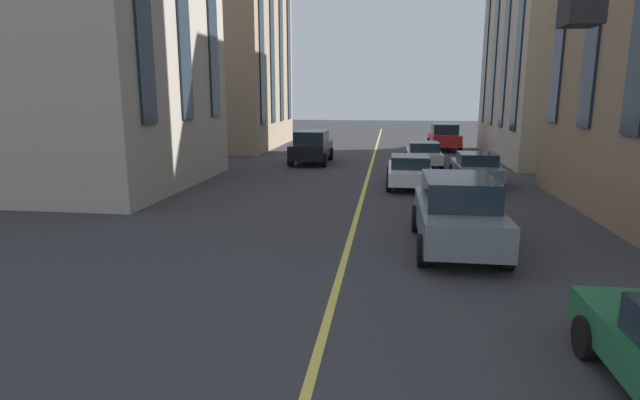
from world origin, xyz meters
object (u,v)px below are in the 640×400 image
(car_grey_far, at_px, (458,212))
(car_black_trailing, at_px, (312,146))
(car_grey_oncoming, at_px, (476,167))
(car_silver_parked_b, at_px, (424,154))
(car_white_mid, at_px, (409,170))
(car_red_near, at_px, (444,136))

(car_grey_far, bearing_deg, car_black_trailing, 21.45)
(car_grey_oncoming, height_order, car_silver_parked_b, same)
(car_white_mid, bearing_deg, car_grey_oncoming, -65.44)
(car_white_mid, distance_m, car_grey_oncoming, 3.31)
(car_grey_oncoming, bearing_deg, car_black_trailing, 56.08)
(car_white_mid, bearing_deg, car_silver_parked_b, -8.74)
(car_grey_oncoming, xyz_separation_m, car_silver_parked_b, (5.15, 2.01, 0.00))
(car_grey_far, xyz_separation_m, car_black_trailing, (16.00, 6.28, 0.00))
(car_grey_far, bearing_deg, car_red_near, -4.94)
(car_red_near, relative_size, car_black_trailing, 1.00)
(car_grey_far, height_order, car_white_mid, car_grey_far)
(car_grey_oncoming, relative_size, car_silver_parked_b, 1.00)
(car_grey_far, relative_size, car_silver_parked_b, 1.07)
(car_red_near, xyz_separation_m, car_silver_parked_b, (-8.94, 2.01, -0.27))
(car_grey_far, height_order, car_black_trailing, same)
(car_red_near, xyz_separation_m, car_white_mid, (-15.46, 3.01, -0.27))
(car_red_near, distance_m, car_silver_parked_b, 9.16)
(car_silver_parked_b, height_order, car_black_trailing, car_black_trailing)
(car_silver_parked_b, bearing_deg, car_grey_oncoming, -158.69)
(car_white_mid, distance_m, car_black_trailing, 8.85)
(car_white_mid, relative_size, car_grey_oncoming, 1.00)
(car_grey_oncoming, xyz_separation_m, car_black_trailing, (5.65, 8.40, 0.27))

